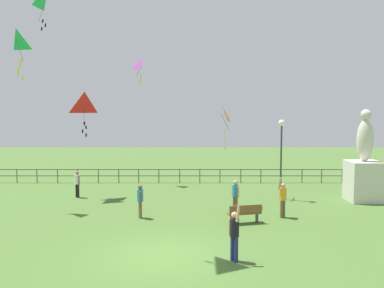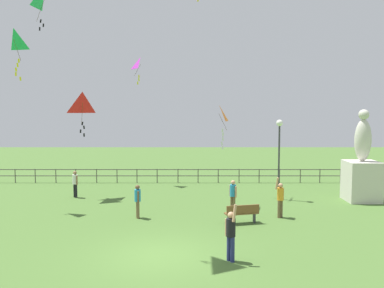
# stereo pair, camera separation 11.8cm
# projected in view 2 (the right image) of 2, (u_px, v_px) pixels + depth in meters

# --- Properties ---
(ground_plane) EXTENTS (80.00, 80.00, 0.00)m
(ground_plane) POSITION_uv_depth(u_px,v_px,m) (161.00, 255.00, 14.25)
(ground_plane) COLOR #476B2D
(statue_monument) EXTENTS (1.71, 1.71, 5.02)m
(statue_monument) POSITION_uv_depth(u_px,v_px,m) (362.00, 172.00, 22.52)
(statue_monument) COLOR beige
(statue_monument) RESTS_ON ground_plane
(lamppost) EXTENTS (0.36, 0.36, 4.46)m
(lamppost) POSITION_uv_depth(u_px,v_px,m) (280.00, 142.00, 22.76)
(lamppost) COLOR #38383D
(lamppost) RESTS_ON ground_plane
(park_bench) EXTENTS (1.55, 0.75, 0.85)m
(park_bench) POSITION_uv_depth(u_px,v_px,m) (242.00, 213.00, 18.14)
(park_bench) COLOR brown
(park_bench) RESTS_ON ground_plane
(person_0) EXTENTS (0.38, 0.49, 1.97)m
(person_0) POSITION_uv_depth(u_px,v_px,m) (231.00, 232.00, 13.59)
(person_0) COLOR navy
(person_0) RESTS_ON ground_plane
(person_1) EXTENTS (0.33, 0.40, 1.60)m
(person_1) POSITION_uv_depth(u_px,v_px,m) (233.00, 194.00, 20.01)
(person_1) COLOR brown
(person_1) RESTS_ON ground_plane
(person_2) EXTENTS (0.48, 0.36, 1.90)m
(person_2) POSITION_uv_depth(u_px,v_px,m) (281.00, 197.00, 19.10)
(person_2) COLOR brown
(person_2) RESTS_ON ground_plane
(person_3) EXTENTS (0.36, 0.34, 1.53)m
(person_3) POSITION_uv_depth(u_px,v_px,m) (76.00, 182.00, 23.43)
(person_3) COLOR black
(person_3) RESTS_ON ground_plane
(person_4) EXTENTS (0.29, 0.45, 1.55)m
(person_4) POSITION_uv_depth(u_px,v_px,m) (138.00, 199.00, 19.02)
(person_4) COLOR brown
(person_4) RESTS_ON ground_plane
(kite_0) EXTENTS (0.72, 0.82, 2.27)m
(kite_0) POSITION_uv_depth(u_px,v_px,m) (220.00, 116.00, 21.28)
(kite_0) COLOR orange
(kite_3) EXTENTS (0.83, 0.88, 1.77)m
(kite_3) POSITION_uv_depth(u_px,v_px,m) (141.00, 65.00, 27.47)
(kite_3) COLOR #B22DB2
(kite_6) EXTENTS (1.23, 0.89, 2.54)m
(kite_6) POSITION_uv_depth(u_px,v_px,m) (83.00, 104.00, 23.21)
(kite_6) COLOR red
(kite_8) EXTENTS (0.86, 0.83, 2.46)m
(kite_8) POSITION_uv_depth(u_px,v_px,m) (15.00, 42.00, 19.93)
(kite_8) COLOR #1EB759
(waterfront_railing) EXTENTS (36.04, 0.06, 0.95)m
(waterfront_railing) POSITION_uv_depth(u_px,v_px,m) (170.00, 174.00, 28.15)
(waterfront_railing) COLOR #4C4742
(waterfront_railing) RESTS_ON ground_plane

